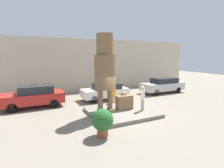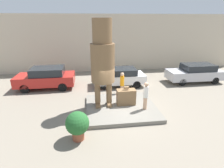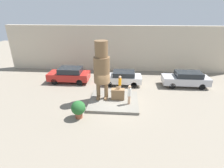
{
  "view_description": "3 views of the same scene",
  "coord_description": "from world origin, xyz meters",
  "px_view_note": "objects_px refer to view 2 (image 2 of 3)",
  "views": [
    {
      "loc": [
        -5.37,
        -9.63,
        3.76
      ],
      "look_at": [
        -0.7,
        -0.03,
        2.04
      ],
      "focal_mm": 28.0,
      "sensor_mm": 36.0,
      "label": 1
    },
    {
      "loc": [
        -1.75,
        -9.06,
        5.01
      ],
      "look_at": [
        -0.51,
        0.26,
        1.53
      ],
      "focal_mm": 28.0,
      "sensor_mm": 36.0,
      "label": 2
    },
    {
      "loc": [
        0.84,
        -13.0,
        7.25
      ],
      "look_at": [
        -0.16,
        0.07,
        1.66
      ],
      "focal_mm": 28.0,
      "sensor_mm": 36.0,
      "label": 3
    }
  ],
  "objects_px": {
    "parked_car_red": "(46,77)",
    "parked_car_white": "(120,76)",
    "tourist": "(146,95)",
    "giant_suitcase": "(126,97)",
    "statue_figure": "(103,57)",
    "worker_hivis": "(122,83)",
    "parked_car_silver": "(195,73)",
    "planter_pot": "(77,124)"
  },
  "relations": [
    {
      "from": "giant_suitcase",
      "to": "worker_hivis",
      "type": "relative_size",
      "value": 0.69
    },
    {
      "from": "tourist",
      "to": "planter_pot",
      "type": "xyz_separation_m",
      "value": [
        -3.64,
        -1.91,
        -0.34
      ]
    },
    {
      "from": "parked_car_red",
      "to": "planter_pot",
      "type": "height_order",
      "value": "parked_car_red"
    },
    {
      "from": "giant_suitcase",
      "to": "parked_car_silver",
      "type": "relative_size",
      "value": 0.25
    },
    {
      "from": "statue_figure",
      "to": "worker_hivis",
      "type": "distance_m",
      "value": 3.09
    },
    {
      "from": "giant_suitcase",
      "to": "statue_figure",
      "type": "bearing_deg",
      "value": 174.95
    },
    {
      "from": "planter_pot",
      "to": "worker_hivis",
      "type": "xyz_separation_m",
      "value": [
        2.8,
        4.46,
        0.15
      ]
    },
    {
      "from": "parked_car_red",
      "to": "parked_car_white",
      "type": "bearing_deg",
      "value": 177.75
    },
    {
      "from": "planter_pot",
      "to": "statue_figure",
      "type": "bearing_deg",
      "value": 63.92
    },
    {
      "from": "planter_pot",
      "to": "giant_suitcase",
      "type": "bearing_deg",
      "value": 44.6
    },
    {
      "from": "parked_car_red",
      "to": "statue_figure",
      "type": "bearing_deg",
      "value": 136.34
    },
    {
      "from": "parked_car_white",
      "to": "planter_pot",
      "type": "xyz_separation_m",
      "value": [
        -2.98,
        -6.43,
        0.01
      ]
    },
    {
      "from": "tourist",
      "to": "parked_car_white",
      "type": "xyz_separation_m",
      "value": [
        -0.66,
        4.52,
        -0.35
      ]
    },
    {
      "from": "worker_hivis",
      "to": "planter_pot",
      "type": "bearing_deg",
      "value": -122.17
    },
    {
      "from": "planter_pot",
      "to": "tourist",
      "type": "bearing_deg",
      "value": 27.71
    },
    {
      "from": "parked_car_white",
      "to": "worker_hivis",
      "type": "height_order",
      "value": "worker_hivis"
    },
    {
      "from": "planter_pot",
      "to": "worker_hivis",
      "type": "distance_m",
      "value": 5.27
    },
    {
      "from": "parked_car_white",
      "to": "worker_hivis",
      "type": "bearing_deg",
      "value": 84.8
    },
    {
      "from": "parked_car_white",
      "to": "worker_hivis",
      "type": "distance_m",
      "value": 1.99
    },
    {
      "from": "tourist",
      "to": "parked_car_red",
      "type": "height_order",
      "value": "tourist"
    },
    {
      "from": "giant_suitcase",
      "to": "parked_car_silver",
      "type": "distance_m",
      "value": 7.73
    },
    {
      "from": "giant_suitcase",
      "to": "planter_pot",
      "type": "bearing_deg",
      "value": -135.4
    },
    {
      "from": "statue_figure",
      "to": "worker_hivis",
      "type": "relative_size",
      "value": 2.92
    },
    {
      "from": "tourist",
      "to": "parked_car_white",
      "type": "height_order",
      "value": "tourist"
    },
    {
      "from": "parked_car_white",
      "to": "statue_figure",
      "type": "bearing_deg",
      "value": 66.06
    },
    {
      "from": "statue_figure",
      "to": "parked_car_silver",
      "type": "relative_size",
      "value": 1.07
    },
    {
      "from": "parked_car_red",
      "to": "parked_car_white",
      "type": "distance_m",
      "value": 5.68
    },
    {
      "from": "tourist",
      "to": "parked_car_silver",
      "type": "relative_size",
      "value": 0.36
    },
    {
      "from": "parked_car_silver",
      "to": "planter_pot",
      "type": "bearing_deg",
      "value": 34.32
    },
    {
      "from": "giant_suitcase",
      "to": "parked_car_red",
      "type": "relative_size",
      "value": 0.27
    },
    {
      "from": "giant_suitcase",
      "to": "parked_car_silver",
      "type": "height_order",
      "value": "parked_car_silver"
    },
    {
      "from": "giant_suitcase",
      "to": "parked_car_white",
      "type": "bearing_deg",
      "value": 85.81
    },
    {
      "from": "statue_figure",
      "to": "giant_suitcase",
      "type": "xyz_separation_m",
      "value": [
        1.34,
        -0.12,
        -2.38
      ]
    },
    {
      "from": "tourist",
      "to": "statue_figure",
      "type": "bearing_deg",
      "value": 159.02
    },
    {
      "from": "parked_car_red",
      "to": "planter_pot",
      "type": "bearing_deg",
      "value": 111.99
    },
    {
      "from": "parked_car_silver",
      "to": "parked_car_red",
      "type": "bearing_deg",
      "value": -0.97
    },
    {
      "from": "statue_figure",
      "to": "worker_hivis",
      "type": "height_order",
      "value": "statue_figure"
    },
    {
      "from": "parked_car_white",
      "to": "planter_pot",
      "type": "distance_m",
      "value": 7.09
    },
    {
      "from": "parked_car_white",
      "to": "parked_car_silver",
      "type": "distance_m",
      "value": 6.46
    },
    {
      "from": "parked_car_white",
      "to": "parked_car_red",
      "type": "bearing_deg",
      "value": -2.25
    },
    {
      "from": "tourist",
      "to": "planter_pot",
      "type": "relative_size",
      "value": 1.22
    },
    {
      "from": "giant_suitcase",
      "to": "parked_car_red",
      "type": "bearing_deg",
      "value": 143.54
    }
  ]
}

